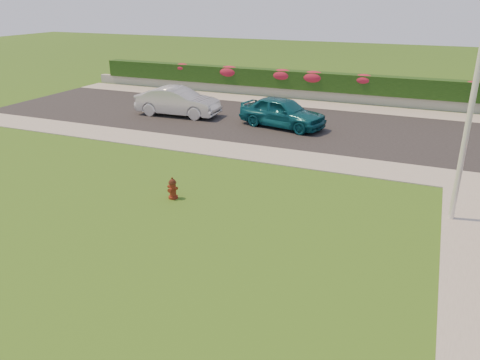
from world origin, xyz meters
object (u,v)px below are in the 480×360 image
at_px(sedan_teal, 282,112).
at_px(utility_pole, 469,118).
at_px(fire_hydrant, 173,188).
at_px(sedan_silver, 178,102).

distance_m(sedan_teal, utility_pole, 11.24).
height_order(fire_hydrant, sedan_teal, sedan_teal).
distance_m(sedan_teal, sedan_silver, 5.94).
xyz_separation_m(fire_hydrant, sedan_silver, (-5.39, 9.76, 0.45)).
bearing_deg(fire_hydrant, sedan_teal, 94.01).
xyz_separation_m(sedan_silver, utility_pole, (13.69, -7.94, 2.25)).
bearing_deg(sedan_silver, sedan_teal, -93.92).
relative_size(sedan_teal, utility_pole, 0.71).
bearing_deg(fire_hydrant, utility_pole, 19.70).
distance_m(fire_hydrant, sedan_teal, 9.68).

